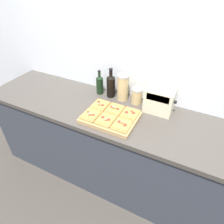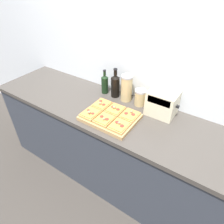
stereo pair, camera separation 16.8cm
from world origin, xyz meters
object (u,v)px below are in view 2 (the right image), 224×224
object	(u,v)px
cutting_board	(110,117)
grain_jar_short	(140,97)
toaster_oven	(162,103)
wine_bottle	(115,85)
olive_oil_bottle	(105,84)
grain_jar_tall	(126,88)

from	to	relation	value
cutting_board	grain_jar_short	world-z (taller)	grain_jar_short
cutting_board	toaster_oven	world-z (taller)	toaster_oven
wine_bottle	olive_oil_bottle	bearing A→B (deg)	180.00
wine_bottle	grain_jar_short	world-z (taller)	wine_bottle
grain_jar_short	toaster_oven	xyz separation A→B (m)	(0.22, -0.02, 0.03)
cutting_board	grain_jar_tall	xyz separation A→B (m)	(-0.04, 0.33, 0.11)
cutting_board	wine_bottle	world-z (taller)	wine_bottle
cutting_board	grain_jar_short	bearing A→B (deg)	72.20
grain_jar_tall	cutting_board	bearing A→B (deg)	-83.23
toaster_oven	olive_oil_bottle	bearing A→B (deg)	178.17
olive_oil_bottle	toaster_oven	world-z (taller)	olive_oil_bottle
wine_bottle	grain_jar_tall	world-z (taller)	wine_bottle
olive_oil_bottle	toaster_oven	xyz separation A→B (m)	(0.61, -0.02, 0.01)
wine_bottle	toaster_oven	distance (m)	0.49
grain_jar_tall	toaster_oven	xyz separation A→B (m)	(0.36, -0.02, -0.02)
grain_jar_tall	olive_oil_bottle	bearing A→B (deg)	180.00
grain_jar_tall	toaster_oven	world-z (taller)	grain_jar_tall
cutting_board	olive_oil_bottle	xyz separation A→B (m)	(-0.29, 0.33, 0.09)
cutting_board	wine_bottle	bearing A→B (deg)	116.30
grain_jar_tall	toaster_oven	size ratio (longest dim) A/B	0.97
grain_jar_tall	grain_jar_short	size ratio (longest dim) A/B	1.68
wine_bottle	toaster_oven	xyz separation A→B (m)	(0.49, -0.02, -0.01)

